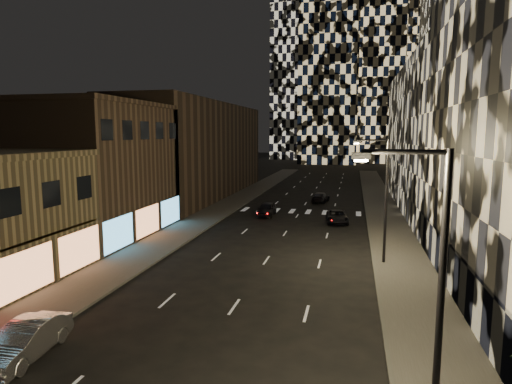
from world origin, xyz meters
The scene contains 15 objects.
sidewalk_left centered at (-10.00, 50.00, 0.07)m, with size 4.00×120.00×0.15m, color #47443F.
sidewalk_right centered at (10.00, 50.00, 0.07)m, with size 4.00×120.00×0.15m, color #47443F.
curb_left centered at (-7.90, 50.00, 0.07)m, with size 0.20×120.00×0.15m, color #4C4C47.
curb_right centered at (7.90, 50.00, 0.07)m, with size 0.20×120.00×0.15m, color #4C4C47.
retail_brown centered at (-17.00, 33.50, 6.00)m, with size 10.00×15.00×12.00m, color brown.
retail_filler_left centered at (-17.00, 60.00, 7.00)m, with size 10.00×40.00×14.00m, color brown.
midrise_base centered at (12.30, 24.50, 1.50)m, with size 0.60×25.00×3.00m, color #383838.
midrise_filler_right centered at (20.00, 57.00, 9.00)m, with size 16.00×40.00×18.00m, color #232326.
tower_center_low centered at (-2.00, 140.00, 47.50)m, with size 18.00×18.00×95.00m, color black.
streetlight_near centered at (8.35, 10.00, 5.35)m, with size 2.55×0.25×9.00m.
streetlight_far centered at (8.35, 30.00, 5.35)m, with size 2.55×0.25×9.00m.
car_silver_parked centered at (-7.20, 12.80, 0.77)m, with size 1.63×4.67×1.54m, color #9FA0A5.
car_dark_midlane centered at (-3.50, 46.30, 0.78)m, with size 1.85×4.60×1.57m, color black.
car_dark_oncoming centered at (1.87, 57.88, 0.68)m, with size 1.92×4.72×1.37m, color black.
car_dark_rightlane centered at (4.69, 44.10, 0.66)m, with size 2.19×4.74×1.32m, color black.
Camera 1 is at (6.20, -1.75, 9.52)m, focal length 30.00 mm.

